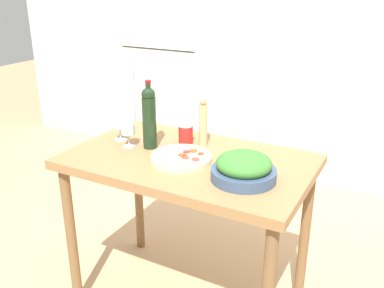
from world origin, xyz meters
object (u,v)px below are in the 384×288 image
wine_glass_far (120,124)px  salt_canister (186,134)px  homemade_pizza (181,158)px  wine_glass_near (128,130)px  pepper_mill (203,123)px  salad_bowl (244,168)px  refrigerator (178,85)px  wine_bottle (149,116)px

wine_glass_far → salt_canister: (0.35, 0.13, -0.04)m
wine_glass_far → homemade_pizza: (0.45, -0.10, -0.08)m
wine_glass_near → salt_canister: (0.25, 0.19, -0.04)m
pepper_mill → salad_bowl: size_ratio=0.89×
refrigerator → salad_bowl: (1.32, -1.69, 0.12)m
wine_glass_near → salt_canister: 0.31m
wine_bottle → pepper_mill: size_ratio=1.38×
refrigerator → wine_bottle: 1.73m
wine_glass_far → homemade_pizza: 0.47m
refrigerator → salad_bowl: 2.14m
refrigerator → pepper_mill: 1.71m
wine_bottle → refrigerator: bearing=115.1°
refrigerator → wine_glass_far: bearing=-71.4°
refrigerator → pepper_mill: bearing=-55.2°
wine_bottle → wine_glass_far: bearing=175.5°
salt_canister → wine_glass_far: bearing=-160.0°
salad_bowl → salt_canister: size_ratio=2.63×
wine_glass_near → salad_bowl: bearing=-7.2°
wine_glass_far → salt_canister: size_ratio=1.17×
refrigerator → wine_glass_far: 1.63m
wine_glass_near → pepper_mill: pepper_mill is taller
refrigerator → homemade_pizza: (0.97, -1.64, 0.08)m
refrigerator → pepper_mill: (0.97, -1.39, 0.19)m
wine_glass_near → homemade_pizza: size_ratio=0.43×
salad_bowl → salt_canister: (-0.45, 0.28, -0.00)m
wine_glass_far → pepper_mill: size_ratio=0.50×
wine_glass_near → wine_glass_far: 0.12m
wine_glass_far → salad_bowl: bearing=-10.6°
wine_bottle → salt_canister: (0.14, 0.14, -0.12)m
homemade_pizza → salad_bowl: bearing=-7.8°
wine_glass_far → salad_bowl: wine_glass_far is taller
refrigerator → wine_glass_far: size_ratio=12.67×
wine_glass_near → salad_bowl: wine_glass_near is taller
wine_bottle → wine_glass_near: 0.14m
pepper_mill → salt_canister: size_ratio=2.35×
salad_bowl → pepper_mill: bearing=140.4°
refrigerator → pepper_mill: refrigerator is taller
homemade_pizza → refrigerator: bearing=120.6°
refrigerator → homemade_pizza: 1.91m
refrigerator → salad_bowl: size_ratio=5.67×
wine_glass_near → pepper_mill: bearing=30.5°
pepper_mill → salt_canister: (-0.10, -0.01, -0.07)m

